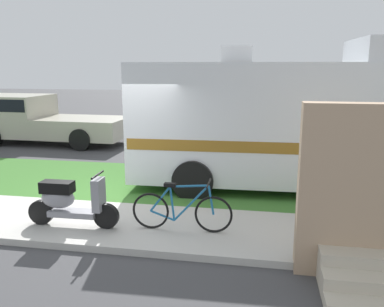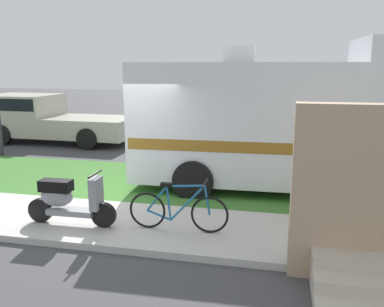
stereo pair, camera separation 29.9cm
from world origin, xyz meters
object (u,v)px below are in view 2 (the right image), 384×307
(scooter, at_px, (67,199))
(bicycle, at_px, (178,210))
(pickup_truck_near, at_px, (44,117))
(pickup_truck_far, at_px, (313,115))
(motorhome_rv, at_px, (286,121))

(scooter, bearing_deg, bicycle, 4.30)
(pickup_truck_near, height_order, pickup_truck_far, pickup_truck_near)
(scooter, height_order, bicycle, scooter)
(scooter, bearing_deg, motorhome_rv, 41.26)
(motorhome_rv, xyz_separation_m, pickup_truck_near, (-8.98, 4.36, -0.68))
(scooter, relative_size, pickup_truck_far, 0.29)
(pickup_truck_far, bearing_deg, pickup_truck_near, -164.26)
(motorhome_rv, relative_size, pickup_truck_far, 1.21)
(scooter, distance_m, pickup_truck_far, 11.58)
(motorhome_rv, bearing_deg, pickup_truck_near, 154.06)
(pickup_truck_near, bearing_deg, scooter, -55.48)
(motorhome_rv, bearing_deg, bicycle, -119.47)
(bicycle, bearing_deg, scooter, -175.70)
(bicycle, xyz_separation_m, pickup_truck_far, (2.93, 10.34, 0.45))
(scooter, relative_size, pickup_truck_near, 0.28)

